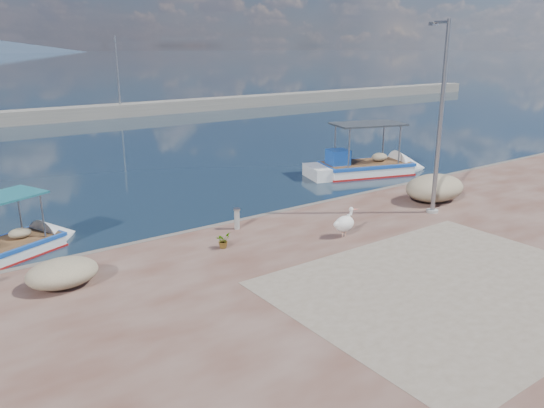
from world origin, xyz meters
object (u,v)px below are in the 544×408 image
(pelican, at_px, (345,223))
(boat_right, at_px, (364,170))
(bollard_near, at_px, (237,218))
(lamp_post, at_px, (439,126))
(boat_left, at_px, (4,253))

(pelican, bearing_deg, boat_right, 45.59)
(bollard_near, bearing_deg, boat_right, 23.17)
(lamp_post, bearing_deg, pelican, -179.67)
(lamp_post, relative_size, bollard_near, 9.42)
(boat_left, xyz_separation_m, bollard_near, (6.90, -3.20, 0.72))
(pelican, distance_m, bollard_near, 3.71)
(boat_right, bearing_deg, lamp_post, -100.61)
(pelican, xyz_separation_m, lamp_post, (4.58, 0.03, 2.84))
(boat_right, height_order, lamp_post, lamp_post)
(boat_left, xyz_separation_m, boat_right, (17.89, 1.50, 0.06))
(boat_left, relative_size, pelican, 5.10)
(boat_left, relative_size, lamp_post, 0.74)
(boat_left, xyz_separation_m, pelican, (9.40, -5.94, 0.78))
(boat_left, bearing_deg, boat_right, -18.53)
(boat_right, distance_m, lamp_post, 9.10)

